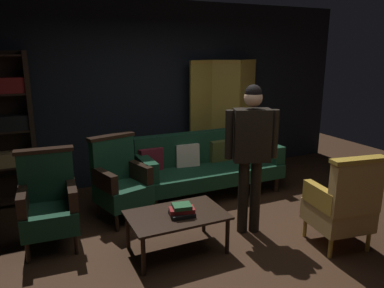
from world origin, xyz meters
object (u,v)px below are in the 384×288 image
armchair_wing_left (49,202)px  book_black_cloth (182,214)px  folding_screen (224,116)px  standing_figure (251,146)px  book_red_leather (182,210)px  coffee_table (177,218)px  armchair_gilt_accent (343,204)px  velvet_couch (207,163)px  book_green_cloth (182,206)px  armchair_wing_right (120,181)px

armchair_wing_left → book_black_cloth: armchair_wing_left is taller
folding_screen → standing_figure: size_ratio=1.12×
armchair_wing_left → book_red_leather: size_ratio=4.14×
coffee_table → armchair_gilt_accent: bearing=-22.0°
folding_screen → velvet_couch: 1.13m
folding_screen → standing_figure: 2.16m
folding_screen → coffee_table: size_ratio=1.90×
velvet_couch → standing_figure: size_ratio=1.25×
armchair_wing_left → book_green_cloth: size_ratio=5.66×
coffee_table → armchair_gilt_accent: armchair_gilt_accent is taller
armchair_wing_right → standing_figure: size_ratio=0.61×
armchair_wing_right → book_red_leather: armchair_wing_right is taller
armchair_wing_left → book_black_cloth: (1.21, -0.76, -0.05)m
standing_figure → book_green_cloth: bearing=-172.4°
book_red_leather → book_green_cloth: book_green_cloth is taller
armchair_gilt_accent → book_black_cloth: bearing=159.5°
book_black_cloth → armchair_wing_right: bearing=108.1°
armchair_wing_left → book_black_cloth: size_ratio=4.36×
standing_figure → book_green_cloth: 1.03m
book_red_leather → book_green_cloth: 0.04m
coffee_table → armchair_wing_right: armchair_wing_right is taller
book_black_cloth → velvet_couch: bearing=54.3°
armchair_gilt_accent → standing_figure: bearing=134.3°
standing_figure → book_green_cloth: (-0.89, -0.12, -0.50)m
velvet_couch → armchair_wing_right: bearing=-167.4°
folding_screen → armchair_wing_left: (-2.91, -1.37, -0.50)m
velvet_couch → armchair_wing_left: bearing=-163.7°
book_red_leather → book_green_cloth: size_ratio=1.37×
book_green_cloth → armchair_gilt_accent: bearing=-20.5°
book_red_leather → armchair_wing_left: bearing=148.0°
armchair_wing_left → book_red_leather: bearing=-32.0°
folding_screen → armchair_wing_right: size_ratio=1.83×
folding_screen → book_black_cloth: bearing=-128.7°
book_red_leather → armchair_gilt_accent: bearing=-20.5°
armchair_wing_left → book_red_leather: (1.21, -0.76, -0.01)m
standing_figure → book_red_leather: (-0.89, -0.12, -0.54)m
coffee_table → armchair_wing_left: (-1.18, 0.69, 0.12)m
armchair_wing_right → book_green_cloth: armchair_wing_right is taller
folding_screen → velvet_couch: size_ratio=0.90×
coffee_table → book_black_cloth: book_black_cloth is taller
folding_screen → book_black_cloth: 2.77m
armchair_gilt_accent → velvet_couch: bearing=106.0°
standing_figure → book_green_cloth: standing_figure is taller
velvet_couch → armchair_gilt_accent: (0.57, -2.00, 0.03)m
folding_screen → armchair_wing_left: size_ratio=1.83×
coffee_table → standing_figure: size_ratio=0.59×
coffee_table → standing_figure: 1.13m
standing_figure → armchair_wing_right: bearing=141.8°
book_black_cloth → book_red_leather: size_ratio=0.95×
book_black_cloth → book_red_leather: book_red_leather is taller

